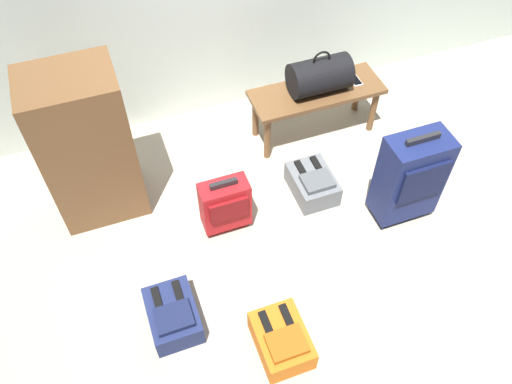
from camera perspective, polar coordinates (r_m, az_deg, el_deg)
The scene contains 10 objects.
ground_plane at distance 3.55m, azimuth 8.01°, elevation -5.14°, with size 6.60×6.60×0.00m, color #B2A893.
bench at distance 3.98m, azimuth 6.65°, elevation 10.33°, with size 1.00×0.36×0.42m.
duffel_bag_black at distance 3.86m, azimuth 7.02°, elevation 12.59°, with size 0.44×0.26×0.34m.
cell_phone at distance 4.06m, azimuth 10.80°, elevation 12.01°, with size 0.07×0.14×0.01m.
suitcase_upright_navy at distance 3.50m, azimuth 16.61°, elevation 1.62°, with size 0.41×0.26×0.73m.
suitcase_small_red at distance 3.39m, azimuth -3.40°, elevation -1.36°, with size 0.32×0.19×0.46m.
backpack_grey at distance 3.71m, azimuth 6.23°, elevation 0.94°, with size 0.28×0.38×0.21m.
backpack_orange at distance 3.07m, azimuth 2.85°, elevation -15.95°, with size 0.28×0.38×0.21m.
backpack_navy at distance 3.17m, azimuth -9.10°, elevation -13.23°, with size 0.28×0.38×0.21m.
side_cabinet at distance 3.46m, azimuth -18.02°, elevation 4.71°, with size 0.56×0.44×1.10m.
Camera 1 is at (-1.14, -1.69, 2.90)m, focal length 36.40 mm.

